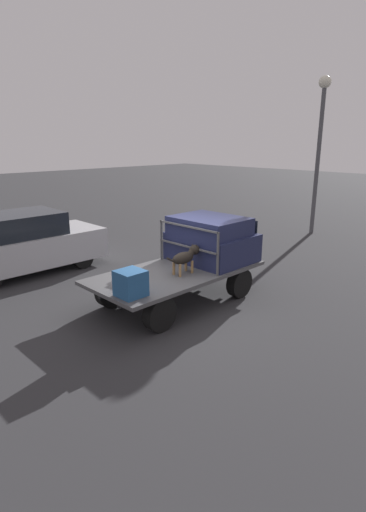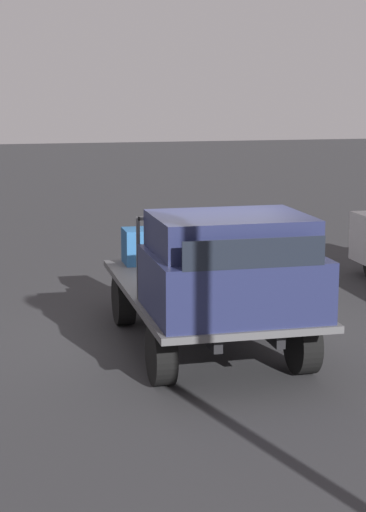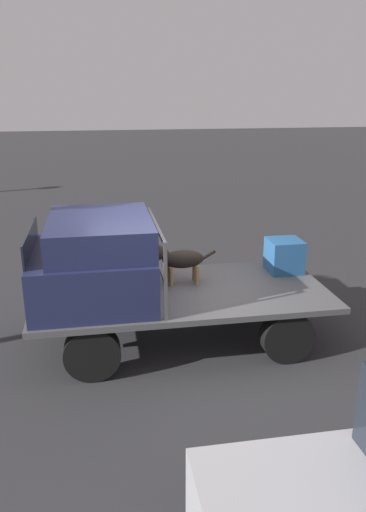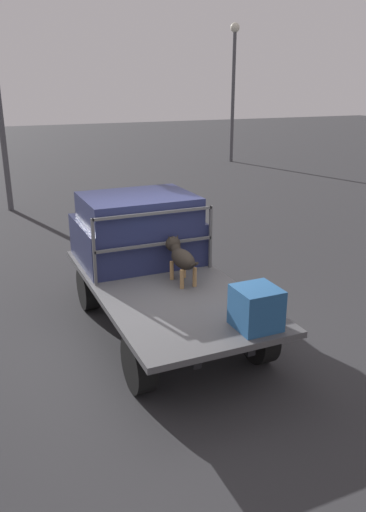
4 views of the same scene
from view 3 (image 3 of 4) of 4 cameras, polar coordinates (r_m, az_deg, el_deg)
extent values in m
plane|color=#2D2D30|center=(7.34, -0.15, -9.41)|extent=(80.00, 80.00, 0.00)
cylinder|color=black|center=(6.36, -10.34, -10.84)|extent=(0.70, 0.24, 0.70)
cylinder|color=black|center=(7.86, -10.36, -4.94)|extent=(0.70, 0.24, 0.70)
cylinder|color=black|center=(6.78, 11.80, -8.98)|extent=(0.70, 0.24, 0.70)
cylinder|color=black|center=(8.20, 7.60, -3.76)|extent=(0.70, 0.24, 0.70)
cube|color=black|center=(6.77, 0.35, -6.34)|extent=(3.75, 0.10, 0.18)
cube|color=black|center=(7.40, -0.61, -4.11)|extent=(3.75, 0.10, 0.18)
cube|color=#4C4C4F|center=(7.03, -0.16, -4.20)|extent=(4.08, 1.99, 0.08)
cube|color=#1E2347|center=(6.81, -10.20, -1.87)|extent=(1.57, 1.87, 0.68)
cube|color=#1E2347|center=(6.64, -9.45, 2.60)|extent=(1.33, 1.72, 0.41)
cube|color=black|center=(6.71, -17.05, 1.65)|extent=(0.02, 1.53, 0.31)
cube|color=#4C4C4F|center=(5.94, -1.99, -3.01)|extent=(0.04, 0.04, 0.99)
cube|color=#4C4C4F|center=(7.66, -3.90, 1.93)|extent=(0.04, 0.04, 0.99)
cube|color=#4C4C4F|center=(6.66, -3.13, 3.64)|extent=(0.04, 1.83, 0.04)
cube|color=#4C4C4F|center=(6.79, -3.07, -0.23)|extent=(0.04, 1.83, 0.04)
cylinder|color=#9E7547|center=(7.10, -1.36, -2.41)|extent=(0.06, 0.06, 0.28)
cylinder|color=#9E7547|center=(7.28, -1.59, -1.86)|extent=(0.06, 0.06, 0.28)
cylinder|color=#9E7547|center=(7.16, 1.62, -2.22)|extent=(0.06, 0.06, 0.28)
cylinder|color=#9E7547|center=(7.34, 1.31, -1.69)|extent=(0.06, 0.06, 0.28)
ellipsoid|color=black|center=(7.14, 0.00, -0.35)|extent=(0.61, 0.26, 0.26)
sphere|color=#9E7547|center=(7.13, -1.32, -0.77)|extent=(0.12, 0.12, 0.12)
cylinder|color=black|center=(7.08, -2.05, 0.09)|extent=(0.19, 0.14, 0.18)
sphere|color=black|center=(7.05, -2.97, 0.40)|extent=(0.23, 0.23, 0.23)
cone|color=#9E7547|center=(7.05, -3.74, 0.23)|extent=(0.12, 0.12, 0.12)
cone|color=black|center=(6.97, -2.82, 1.00)|extent=(0.06, 0.08, 0.10)
cone|color=black|center=(7.09, -2.95, 1.30)|extent=(0.06, 0.08, 0.10)
cylinder|color=black|center=(7.20, 2.78, 0.01)|extent=(0.26, 0.04, 0.17)
cube|color=#235184|center=(7.81, 11.50, 0.05)|extent=(0.50, 0.50, 0.50)
camera|label=1|loc=(14.50, 20.33, 18.18)|focal=28.00mm
camera|label=2|loc=(12.83, -55.99, 9.81)|focal=60.00mm
camera|label=4|loc=(8.32, 53.27, 11.85)|focal=35.00mm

